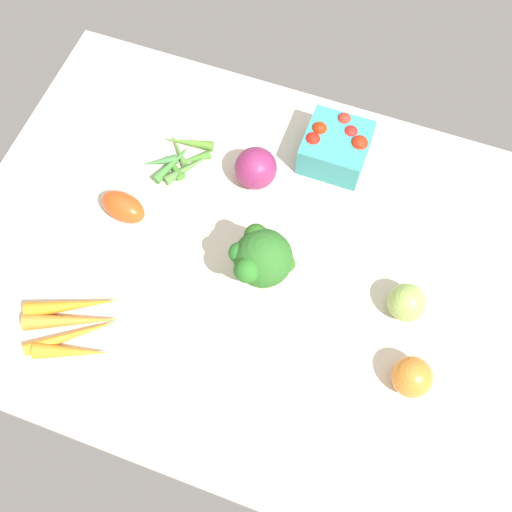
# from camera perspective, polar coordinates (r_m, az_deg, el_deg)

# --- Properties ---
(tablecloth) EXTENTS (1.04, 0.76, 0.02)m
(tablecloth) POSITION_cam_1_polar(r_m,az_deg,el_deg) (1.13, -0.00, -0.66)
(tablecloth) COLOR beige
(tablecloth) RESTS_ON ground
(heirloom_tomato_orange) EXTENTS (0.06, 0.06, 0.06)m
(heirloom_tomato_orange) POSITION_cam_1_polar(r_m,az_deg,el_deg) (1.04, 13.64, -10.37)
(heirloom_tomato_orange) COLOR orange
(heirloom_tomato_orange) RESTS_ON tablecloth
(okra_pile) EXTENTS (0.12, 0.12, 0.02)m
(okra_pile) POSITION_cam_1_polar(r_m,az_deg,el_deg) (1.22, -6.79, 8.57)
(okra_pile) COLOR #427F41
(okra_pile) RESTS_ON tablecloth
(carrot_bunch) EXTENTS (0.17, 0.15, 0.03)m
(carrot_bunch) POSITION_cam_1_polar(r_m,az_deg,el_deg) (1.10, -15.91, -5.90)
(carrot_bunch) COLOR orange
(carrot_bunch) RESTS_ON tablecloth
(red_onion_near_basket) EXTENTS (0.08, 0.08, 0.08)m
(red_onion_near_basket) POSITION_cam_1_polar(r_m,az_deg,el_deg) (1.17, -0.02, 7.79)
(red_onion_near_basket) COLOR #852657
(red_onion_near_basket) RESTS_ON tablecloth
(berry_basket) EXTENTS (0.11, 0.11, 0.08)m
(berry_basket) POSITION_cam_1_polar(r_m,az_deg,el_deg) (1.20, 7.09, 9.61)
(berry_basket) COLOR teal
(berry_basket) RESTS_ON tablecloth
(broccoli_head) EXTENTS (0.11, 0.11, 0.13)m
(broccoli_head) POSITION_cam_1_polar(r_m,az_deg,el_deg) (1.03, 0.42, -0.28)
(broccoli_head) COLOR #97D37C
(broccoli_head) RESTS_ON tablecloth
(heirloom_tomato_green) EXTENTS (0.06, 0.06, 0.06)m
(heirloom_tomato_green) POSITION_cam_1_polar(r_m,az_deg,el_deg) (1.08, 13.19, -4.07)
(heirloom_tomato_green) COLOR #91AF53
(heirloom_tomato_green) RESTS_ON tablecloth
(roma_tomato) EXTENTS (0.09, 0.06, 0.05)m
(roma_tomato) POSITION_cam_1_polar(r_m,az_deg,el_deg) (1.16, -11.68, 4.29)
(roma_tomato) COLOR #D14919
(roma_tomato) RESTS_ON tablecloth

